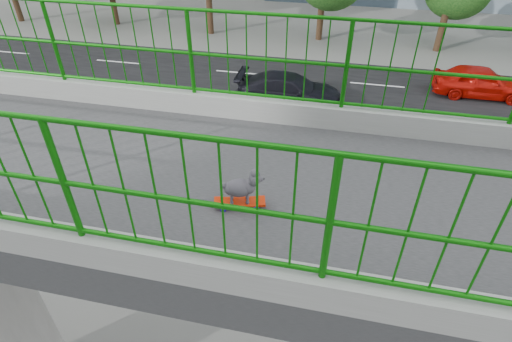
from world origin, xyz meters
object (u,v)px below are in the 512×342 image
object	(u,v)px
poodle	(241,186)
car_4	(480,82)
car_0	(38,185)
car_3	(290,90)
skateboard	(240,203)

from	to	relation	value
poodle	car_4	world-z (taller)	poodle
poodle	car_0	world-z (taller)	poodle
poodle	car_4	bearing A→B (deg)	142.75
car_3	car_4	world-z (taller)	car_4
skateboard	car_0	distance (m)	12.90
car_4	car_0	bearing A→B (deg)	126.48
skateboard	car_3	size ratio (longest dim) A/B	0.10
car_0	car_4	world-z (taller)	car_4
skateboard	car_4	distance (m)	21.78
poodle	car_4	distance (m)	21.83
skateboard	car_3	world-z (taller)	skateboard
skateboard	poodle	distance (m)	0.21
car_0	car_4	distance (m)	21.53
skateboard	poodle	bearing A→B (deg)	90.00
poodle	car_0	distance (m)	13.02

